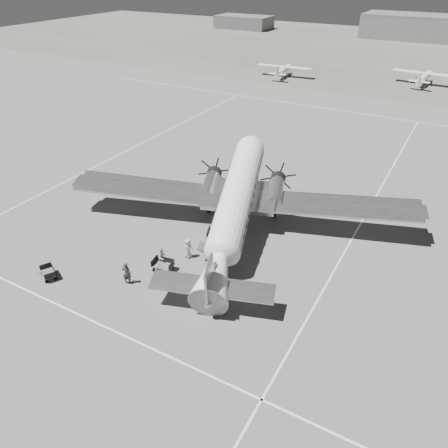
{
  "coord_description": "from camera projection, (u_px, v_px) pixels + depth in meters",
  "views": [
    {
      "loc": [
        17.68,
        -28.35,
        20.67
      ],
      "look_at": [
        2.95,
        -2.07,
        2.2
      ],
      "focal_mm": 35.0,
      "sensor_mm": 36.0,
      "label": 1
    }
  ],
  "objects": [
    {
      "name": "passenger",
      "position": [
        188.0,
        248.0,
        34.77
      ],
      "size": [
        0.68,
        0.91,
        1.68
      ],
      "primitive_type": "imported",
      "rotation": [
        0.0,
        0.0,
        1.38
      ],
      "color": "#BABBB8",
      "rests_on": "ground"
    },
    {
      "name": "shed_secondary",
      "position": [
        244.0,
        22.0,
        146.67
      ],
      "size": [
        18.0,
        10.0,
        4.0
      ],
      "primitive_type": "cube",
      "color": "#585858",
      "rests_on": "ground"
    },
    {
      "name": "taxi_line_near",
      "position": [
        97.0,
        323.0,
        28.84
      ],
      "size": [
        60.0,
        0.15,
        0.01
      ],
      "primitive_type": "cube",
      "color": "silver",
      "rests_on": "ground"
    },
    {
      "name": "ground_crew",
      "position": [
        127.0,
        273.0,
        31.93
      ],
      "size": [
        0.78,
        0.64,
        1.83
      ],
      "primitive_type": "imported",
      "rotation": [
        0.0,
        0.0,
        3.48
      ],
      "color": "#303030",
      "rests_on": "ground"
    },
    {
      "name": "light_plane_left",
      "position": [
        283.0,
        71.0,
        87.28
      ],
      "size": [
        12.05,
        10.16,
        2.32
      ],
      "primitive_type": null,
      "rotation": [
        0.0,
        0.0,
        0.1
      ],
      "color": "white",
      "rests_on": "ground"
    },
    {
      "name": "taxi_line_left",
      "position": [
        125.0,
        152.0,
        54.2
      ],
      "size": [
        0.15,
        60.0,
        0.01
      ],
      "primitive_type": "cube",
      "color": "silver",
      "rests_on": "ground"
    },
    {
      "name": "grass_infield",
      "position": [
        402.0,
        53.0,
        109.91
      ],
      "size": [
        260.0,
        90.0,
        0.01
      ],
      "primitive_type": "cube",
      "color": "#676457",
      "rests_on": "ground"
    },
    {
      "name": "light_plane_right",
      "position": [
        424.0,
        78.0,
        81.75
      ],
      "size": [
        12.71,
        10.6,
        2.5
      ],
      "primitive_type": null,
      "rotation": [
        0.0,
        0.0,
        -0.07
      ],
      "color": "white",
      "rests_on": "ground"
    },
    {
      "name": "taxi_line_horizon",
      "position": [
        338.0,
        110.0,
        69.0
      ],
      "size": [
        90.0,
        0.15,
        0.01
      ],
      "primitive_type": "cube",
      "color": "silver",
      "rests_on": "ground"
    },
    {
      "name": "baggage_cart_near",
      "position": [
        163.0,
        265.0,
        33.49
      ],
      "size": [
        1.79,
        1.38,
        0.93
      ],
      "primitive_type": null,
      "rotation": [
        0.0,
        0.0,
        0.14
      ],
      "color": "#585858",
      "rests_on": "ground"
    },
    {
      "name": "ramp_agent",
      "position": [
        162.0,
        257.0,
        33.79
      ],
      "size": [
        0.87,
        0.97,
        1.66
      ],
      "primitive_type": "imported",
      "rotation": [
        0.0,
        0.0,
        1.22
      ],
      "color": "#B1B1AF",
      "rests_on": "ground"
    },
    {
      "name": "dc3_airliner",
      "position": [
        236.0,
        205.0,
        36.42
      ],
      "size": [
        36.44,
        30.32,
        5.95
      ],
      "primitive_type": null,
      "rotation": [
        0.0,
        0.0,
        0.32
      ],
      "color": "silver",
      "rests_on": "ground"
    },
    {
      "name": "ground",
      "position": [
        207.0,
        226.0,
        39.26
      ],
      "size": [
        260.0,
        260.0,
        0.0
      ],
      "primitive_type": "plane",
      "color": "slate",
      "rests_on": "ground"
    },
    {
      "name": "taxi_line_right",
      "position": [
        337.0,
        265.0,
        34.25
      ],
      "size": [
        0.15,
        80.0,
        0.01
      ],
      "primitive_type": "cube",
      "color": "silver",
      "rests_on": "ground"
    },
    {
      "name": "baggage_cart_far",
      "position": [
        48.0,
        273.0,
        32.75
      ],
      "size": [
        1.81,
        1.62,
        0.85
      ],
      "primitive_type": null,
      "rotation": [
        0.0,
        0.0,
        -0.47
      ],
      "color": "#585858",
      "rests_on": "ground"
    },
    {
      "name": "hangar_main",
      "position": [
        439.0,
        28.0,
        124.7
      ],
      "size": [
        42.0,
        14.0,
        6.6
      ],
      "color": "slate",
      "rests_on": "ground"
    }
  ]
}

